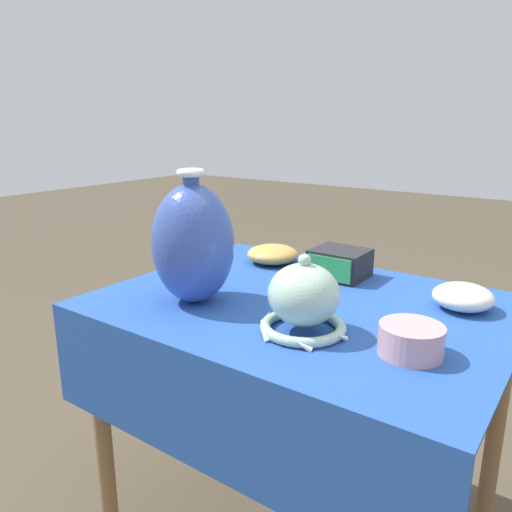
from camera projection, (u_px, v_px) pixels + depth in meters
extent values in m
cylinder|color=olive|center=(103.00, 434.00, 1.32)|extent=(0.04, 0.04, 0.68)
cylinder|color=olive|center=(243.00, 350.00, 1.80)|extent=(0.04, 0.04, 0.68)
cylinder|color=olive|center=(495.00, 432.00, 1.33)|extent=(0.04, 0.04, 0.68)
cube|color=olive|center=(303.00, 309.00, 1.23)|extent=(0.94, 0.72, 0.03)
cube|color=#234C9E|center=(303.00, 302.00, 1.23)|extent=(0.96, 0.74, 0.01)
cube|color=#234C9E|center=(205.00, 417.00, 0.97)|extent=(0.96, 0.01, 0.26)
ellipsoid|color=#3851A8|center=(193.00, 244.00, 1.19)|extent=(0.20, 0.20, 0.29)
cylinder|color=#3851A8|center=(191.00, 179.00, 1.15)|extent=(0.04, 0.04, 0.03)
torus|color=white|center=(191.00, 173.00, 1.14)|extent=(0.07, 0.07, 0.02)
torus|color=#A8CCB7|center=(303.00, 327.00, 1.04)|extent=(0.18, 0.18, 0.02)
ellipsoid|color=#A8CCB7|center=(304.00, 294.00, 1.03)|extent=(0.15, 0.15, 0.13)
sphere|color=#A8CCB7|center=(305.00, 260.00, 1.01)|extent=(0.03, 0.03, 0.03)
cone|color=white|center=(342.00, 337.00, 0.99)|extent=(0.01, 0.04, 0.03)
cone|color=white|center=(339.00, 320.00, 1.08)|extent=(0.04, 0.03, 0.03)
cone|color=white|center=(303.00, 311.00, 1.13)|extent=(0.04, 0.03, 0.03)
cone|color=white|center=(267.00, 317.00, 1.10)|extent=(0.01, 0.04, 0.03)
cone|color=white|center=(264.00, 334.00, 1.01)|extent=(0.04, 0.03, 0.03)
cone|color=white|center=(303.00, 345.00, 0.96)|extent=(0.04, 0.03, 0.03)
cube|color=#232328|center=(340.00, 263.00, 1.40)|extent=(0.15, 0.13, 0.08)
cube|color=green|center=(329.00, 269.00, 1.35)|extent=(0.13, 0.01, 0.06)
ellipsoid|color=white|center=(463.00, 297.00, 1.16)|extent=(0.14, 0.14, 0.06)
ellipsoid|color=gold|center=(273.00, 254.00, 1.54)|extent=(0.16, 0.16, 0.06)
cylinder|color=#D19399|center=(411.00, 340.00, 0.94)|extent=(0.12, 0.12, 0.06)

